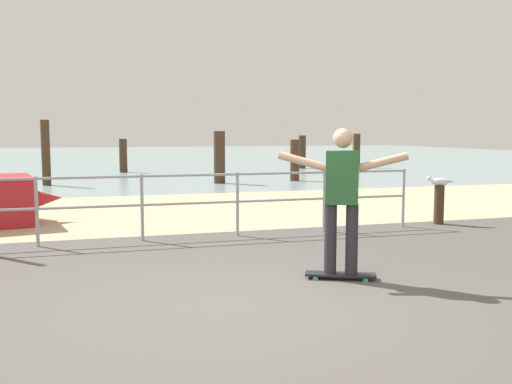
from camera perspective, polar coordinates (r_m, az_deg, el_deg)
The scene contains 14 objects.
ground_plane at distance 4.77m, azimuth 3.60°, elevation -14.76°, with size 24.00×10.00×0.04m, color #514C49.
beach_strip at distance 12.39m, azimuth -9.34°, elevation -1.89°, with size 24.00×6.00×0.04m, color tan.
sea_surface at distance 40.24m, azimuth -14.50°, elevation 3.43°, with size 72.00×50.00×0.04m, color #849EA3.
railing_fence at distance 8.86m, azimuth -21.16°, elevation -0.83°, with size 12.16×0.05×1.05m.
skateboard at distance 6.63m, azimuth 8.47°, elevation -8.22°, with size 0.81×0.52×0.08m.
skateboarder at distance 6.46m, azimuth 8.60°, elevation -0.03°, with size 1.35×0.70×1.65m.
bollard_short at distance 10.88m, azimuth 17.87°, elevation -1.29°, with size 0.18×0.18×0.72m, color #422D1E.
seagull at distance 10.83m, azimuth 17.85°, elevation 1.01°, with size 0.45×0.27×0.18m.
groyne_post_1 at distance 19.04m, azimuth -20.33°, elevation 3.69°, with size 0.27×0.27×2.07m, color #422D1E.
groyne_post_2 at distance 24.27m, azimuth -13.17°, elevation 3.55°, with size 0.32×0.32×1.41m, color #422D1E.
groyne_post_3 at distance 18.63m, azimuth -3.69°, elevation 3.47°, with size 0.37×0.37×1.72m, color #422D1E.
groyne_post_4 at distance 19.59m, azimuth 3.90°, elevation 3.17°, with size 0.32×0.32×1.44m, color #422D1E.
groyne_post_5 at distance 26.33m, azimuth 4.65°, elevation 4.00°, with size 0.34×0.34×1.53m, color #422D1E.
groyne_post_6 at distance 27.30m, azimuth 10.04°, elevation 4.09°, with size 0.34×0.34×1.61m, color #422D1E.
Camera 1 is at (-1.56, -5.18, 1.69)m, focal length 39.90 mm.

